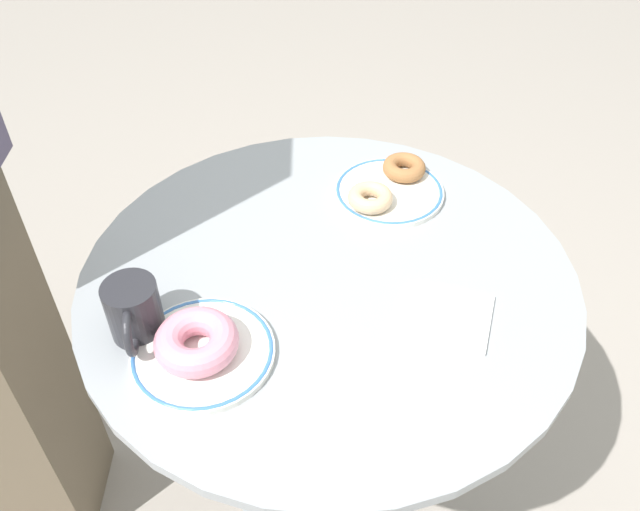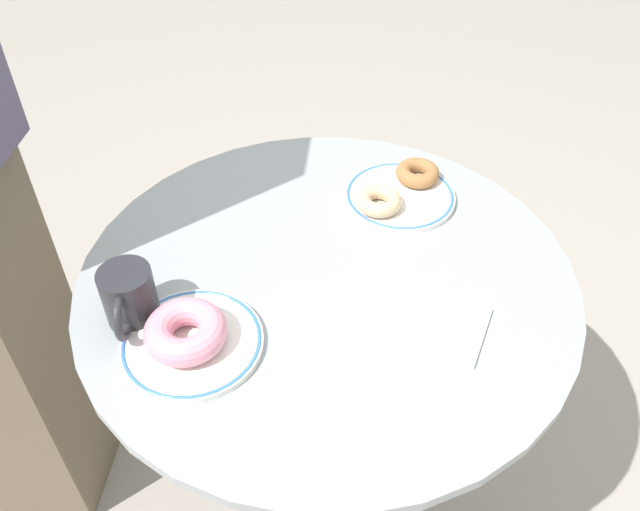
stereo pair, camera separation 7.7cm
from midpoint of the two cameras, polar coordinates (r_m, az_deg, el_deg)
ground_plane at (r=1.63m, az=1.85°, el=-19.80°), size 7.00×7.00×0.02m
cafe_table at (r=1.20m, az=2.40°, el=-8.56°), size 0.78×0.78×0.70m
plate_left at (r=0.96m, az=-8.55°, el=-7.44°), size 0.20×0.20×0.01m
plate_right at (r=1.20m, az=8.67°, el=4.97°), size 0.20×0.20×0.01m
donut_pink_frosted at (r=0.94m, az=-9.07°, el=-6.51°), size 0.13×0.13×0.04m
donut_cinnamon at (r=1.23m, az=10.11°, el=6.88°), size 0.11×0.11×0.03m
donut_glazed at (r=1.16m, az=6.95°, el=4.57°), size 0.11×0.11×0.03m
paper_napkin at (r=1.00m, az=12.61°, el=-5.93°), size 0.15×0.15×0.01m
coffee_mug at (r=0.98m, az=-13.85°, el=-3.58°), size 0.10×0.10×0.09m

